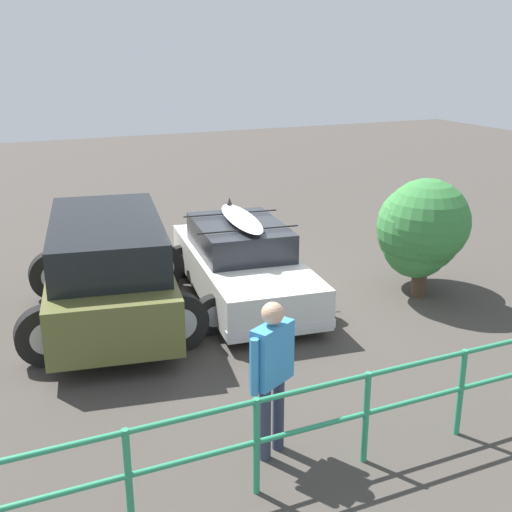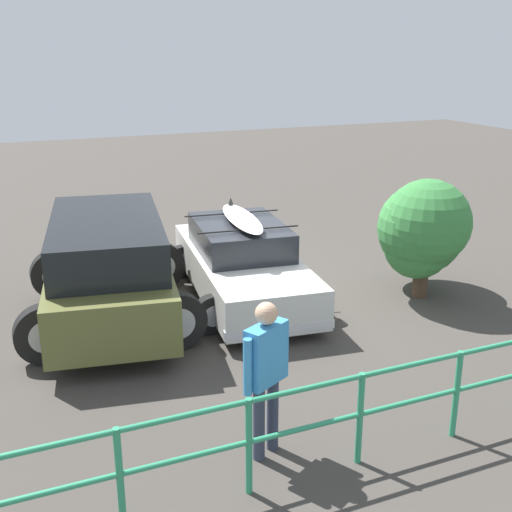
# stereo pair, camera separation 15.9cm
# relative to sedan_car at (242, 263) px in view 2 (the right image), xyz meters

# --- Properties ---
(ground_plane) EXTENTS (44.00, 44.00, 0.02)m
(ground_plane) POSITION_rel_sedan_car_xyz_m (-0.20, 0.03, -0.64)
(ground_plane) COLOR #423D38
(ground_plane) RESTS_ON ground
(sedan_car) EXTENTS (2.65, 4.50, 1.61)m
(sedan_car) POSITION_rel_sedan_car_xyz_m (0.00, 0.00, 0.00)
(sedan_car) COLOR silver
(sedan_car) RESTS_ON ground
(suv_car) EXTENTS (3.13, 4.62, 1.74)m
(suv_car) POSITION_rel_sedan_car_xyz_m (2.36, 0.14, 0.28)
(suv_car) COLOR brown
(suv_car) RESTS_ON ground
(person_bystander) EXTENTS (0.63, 0.42, 1.80)m
(person_bystander) POSITION_rel_sedan_car_xyz_m (1.51, 4.46, 0.45)
(person_bystander) COLOR #33384C
(person_bystander) RESTS_ON ground
(railing_fence) EXTENTS (8.98, 0.07, 1.07)m
(railing_fence) POSITION_rel_sedan_car_xyz_m (0.02, 4.99, 0.07)
(railing_fence) COLOR #2D9366
(railing_fence) RESTS_ON ground
(bush_near_left) EXTENTS (1.92, 2.12, 2.18)m
(bush_near_left) POSITION_rel_sedan_car_xyz_m (-2.94, 1.15, 0.57)
(bush_near_left) COLOR #4C3828
(bush_near_left) RESTS_ON ground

